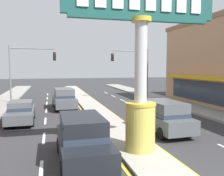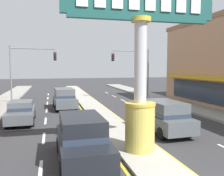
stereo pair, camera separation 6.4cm
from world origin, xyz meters
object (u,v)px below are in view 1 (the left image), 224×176
at_px(sedan_mid_left_lane, 21,112).
at_px(suv_near_right_lane, 82,138).
at_px(traffic_light_left_side, 27,64).
at_px(suv_far_right_lane, 164,116).
at_px(district_sign, 141,74).
at_px(suv_near_left_lane, 64,98).
at_px(traffic_light_right_side, 134,64).

bearing_deg(sedan_mid_left_lane, suv_near_right_lane, -67.73).
height_order(traffic_light_left_side, suv_far_right_lane, traffic_light_left_side).
distance_m(district_sign, suv_near_right_lane, 3.76).
distance_m(traffic_light_left_side, suv_near_left_lane, 6.58).
bearing_deg(suv_far_right_lane, traffic_light_left_side, 121.97).
height_order(traffic_light_right_side, suv_far_right_lane, traffic_light_right_side).
bearing_deg(traffic_light_right_side, sedan_mid_left_lane, -139.52).
bearing_deg(sedan_mid_left_lane, traffic_light_right_side, 40.48).
bearing_deg(suv_near_right_lane, sedan_mid_left_lane, 112.27).
relative_size(traffic_light_right_side, suv_near_right_lane, 1.34).
distance_m(district_sign, sedan_mid_left_lane, 10.17).
relative_size(suv_far_right_lane, sedan_mid_left_lane, 1.07).
bearing_deg(suv_far_right_lane, suv_near_left_lane, 118.49).
relative_size(district_sign, traffic_light_right_side, 1.18).
distance_m(suv_near_left_lane, sedan_mid_left_lane, 6.08).
height_order(traffic_light_left_side, sedan_mid_left_lane, traffic_light_left_side).
height_order(suv_near_right_lane, sedan_mid_left_lane, suv_near_right_lane).
bearing_deg(sedan_mid_left_lane, district_sign, -52.35).
relative_size(district_sign, traffic_light_left_side, 1.18).
bearing_deg(sedan_mid_left_lane, suv_near_left_lane, 57.15).
bearing_deg(suv_near_right_lane, traffic_light_left_side, 101.50).
bearing_deg(traffic_light_right_side, district_sign, -108.99).
xyz_separation_m(traffic_light_right_side, sedan_mid_left_lane, (-12.23, -10.44, -3.46)).
xyz_separation_m(traffic_light_left_side, suv_far_right_lane, (8.93, -14.31, -3.26)).
distance_m(suv_near_right_lane, suv_far_right_lane, 6.29).
relative_size(traffic_light_left_side, suv_near_right_lane, 1.34).
bearing_deg(district_sign, traffic_light_left_side, 109.88).
xyz_separation_m(traffic_light_right_side, suv_near_left_lane, (-8.93, -5.33, -3.26)).
bearing_deg(traffic_light_right_side, suv_near_left_lane, -149.18).
height_order(traffic_light_right_side, suv_near_left_lane, traffic_light_right_side).
bearing_deg(traffic_light_left_side, sedan_mid_left_lane, -88.30).
xyz_separation_m(district_sign, suv_near_right_lane, (-2.67, -0.32, -2.62)).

